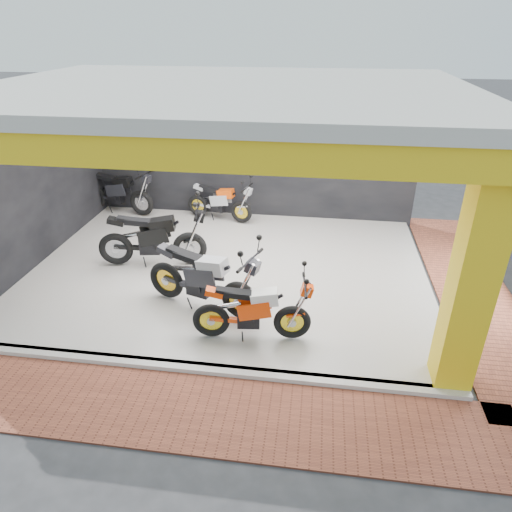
% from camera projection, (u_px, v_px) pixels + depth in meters
% --- Properties ---
extents(ground, '(80.00, 80.00, 0.00)m').
position_uv_depth(ground, '(206.00, 330.00, 7.72)').
color(ground, '#2D2D30').
rests_on(ground, ground).
extents(showroom_floor, '(8.00, 6.00, 0.10)m').
position_uv_depth(showroom_floor, '(229.00, 270.00, 9.46)').
color(showroom_floor, silver).
rests_on(showroom_floor, ground).
extents(showroom_ceiling, '(8.40, 6.40, 0.20)m').
position_uv_depth(showroom_ceiling, '(223.00, 90.00, 7.83)').
color(showroom_ceiling, beige).
rests_on(showroom_ceiling, corner_column).
extents(back_wall, '(8.20, 0.20, 3.50)m').
position_uv_depth(back_wall, '(251.00, 151.00, 11.40)').
color(back_wall, black).
rests_on(back_wall, ground).
extents(left_wall, '(0.20, 6.20, 3.50)m').
position_uv_depth(left_wall, '(27.00, 183.00, 9.19)').
color(left_wall, black).
rests_on(left_wall, ground).
extents(corner_column, '(0.50, 0.50, 3.50)m').
position_uv_depth(corner_column, '(473.00, 278.00, 5.79)').
color(corner_column, yellow).
rests_on(corner_column, ground).
extents(header_beam_front, '(8.40, 0.30, 0.40)m').
position_uv_depth(header_beam_front, '(172.00, 151.00, 5.33)').
color(header_beam_front, yellow).
rests_on(header_beam_front, corner_column).
extents(header_beam_right, '(0.30, 6.40, 0.40)m').
position_uv_depth(header_beam_right, '(463.00, 114.00, 7.47)').
color(header_beam_right, yellow).
rests_on(header_beam_right, corner_column).
extents(floor_kerb, '(8.00, 0.20, 0.10)m').
position_uv_depth(floor_kerb, '(190.00, 368.00, 6.80)').
color(floor_kerb, silver).
rests_on(floor_kerb, ground).
extents(paver_front, '(9.00, 1.40, 0.03)m').
position_uv_depth(paver_front, '(175.00, 409.00, 6.13)').
color(paver_front, '#964931').
rests_on(paver_front, ground).
extents(paver_right, '(1.40, 7.00, 0.03)m').
position_uv_depth(paver_right, '(471.00, 289.00, 8.88)').
color(paver_right, '#964931').
rests_on(paver_right, ground).
extents(moto_hero, '(2.05, 0.94, 1.21)m').
position_uv_depth(moto_hero, '(293.00, 307.00, 7.07)').
color(moto_hero, '#F9400A').
rests_on(moto_hero, showroom_floor).
extents(moto_row_a, '(2.49, 1.55, 1.43)m').
position_uv_depth(moto_row_a, '(240.00, 283.00, 7.51)').
color(moto_row_a, black).
rests_on(moto_row_a, showroom_floor).
extents(moto_row_b, '(2.46, 1.26, 1.43)m').
position_uv_depth(moto_row_b, '(189.00, 233.00, 9.27)').
color(moto_row_b, black).
rests_on(moto_row_b, showroom_floor).
extents(moto_row_c, '(2.00, 1.12, 1.15)m').
position_uv_depth(moto_row_c, '(241.00, 202.00, 11.28)').
color(moto_row_c, '#A9ABB0').
rests_on(moto_row_c, showroom_floor).
extents(moto_row_d, '(2.35, 1.26, 1.36)m').
position_uv_depth(moto_row_d, '(140.00, 191.00, 11.67)').
color(moto_row_d, black).
rests_on(moto_row_d, showroom_floor).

